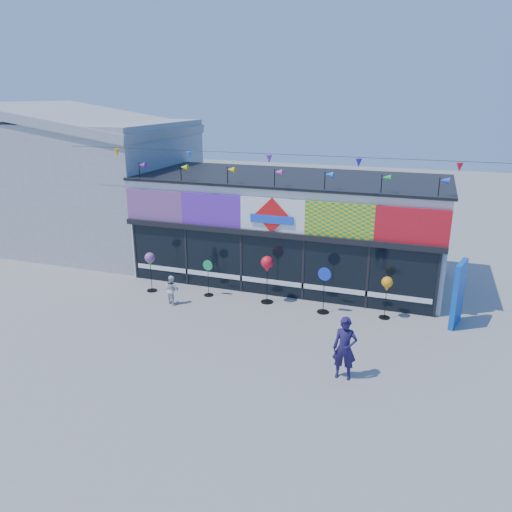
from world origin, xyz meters
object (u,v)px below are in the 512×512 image
at_px(spinner_4, 387,285).
at_px(spinner_1, 208,277).
at_px(spinner_2, 267,266).
at_px(child, 172,290).
at_px(spinner_0, 150,260).
at_px(spinner_3, 324,289).
at_px(blue_sign, 458,294).
at_px(adult_man, 345,348).

bearing_deg(spinner_4, spinner_1, -178.66).
height_order(spinner_2, child, spinner_2).
bearing_deg(spinner_0, spinner_1, 7.67).
bearing_deg(spinner_1, spinner_2, 2.67).
xyz_separation_m(spinner_0, spinner_3, (6.63, 0.21, -0.37)).
bearing_deg(child, spinner_4, -144.00).
relative_size(blue_sign, spinner_2, 1.24).
xyz_separation_m(spinner_4, child, (-7.36, -1.27, -0.65)).
height_order(spinner_0, spinner_2, spinner_2).
height_order(spinner_2, spinner_4, spinner_2).
relative_size(blue_sign, spinner_0, 1.41).
bearing_deg(spinner_0, adult_man, -24.96).
relative_size(spinner_0, spinner_2, 0.88).
bearing_deg(adult_man, child, 154.69).
distance_m(blue_sign, spinner_4, 2.23).
height_order(spinner_3, child, spinner_3).
xyz_separation_m(blue_sign, spinner_2, (-6.39, -0.27, 0.31)).
bearing_deg(spinner_0, spinner_2, 5.17).
xyz_separation_m(spinner_1, spinner_3, (4.38, -0.09, 0.13)).
height_order(spinner_0, child, spinner_0).
distance_m(spinner_0, spinner_3, 6.64).
xyz_separation_m(spinner_0, adult_man, (8.01, -3.73, -0.37)).
xyz_separation_m(spinner_0, spinner_4, (8.68, 0.45, -0.05)).
relative_size(spinner_1, adult_man, 0.80).
bearing_deg(child, spinner_3, -142.84).
distance_m(spinner_1, child, 1.46).
xyz_separation_m(blue_sign, adult_man, (-2.89, -4.41, -0.23)).
bearing_deg(spinner_2, spinner_1, -177.33).
bearing_deg(spinner_3, spinner_4, 6.73).
distance_m(spinner_0, spinner_1, 2.32).
bearing_deg(spinner_4, spinner_0, -177.01).
bearing_deg(blue_sign, spinner_3, -159.18).
distance_m(blue_sign, spinner_3, 4.31).
relative_size(spinner_1, spinner_4, 0.94).
xyz_separation_m(spinner_3, spinner_4, (2.05, 0.24, 0.32)).
height_order(blue_sign, adult_man, blue_sign).
xyz_separation_m(adult_man, child, (-6.69, 2.92, -0.34)).
xyz_separation_m(spinner_3, child, (-5.31, -1.02, -0.34)).
xyz_separation_m(blue_sign, spinner_1, (-8.66, -0.38, -0.36)).
height_order(spinner_4, adult_man, adult_man).
distance_m(spinner_2, spinner_4, 4.17).
bearing_deg(spinner_4, spinner_2, -179.38).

